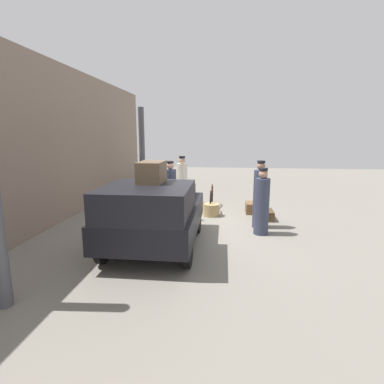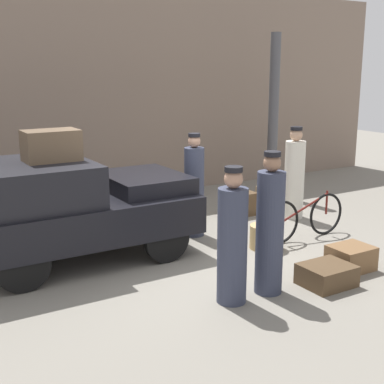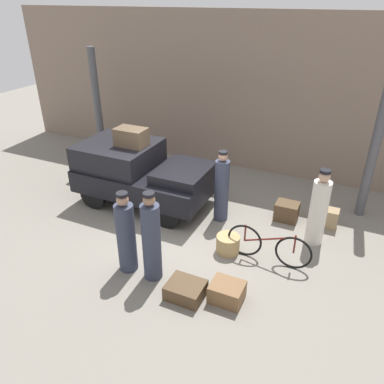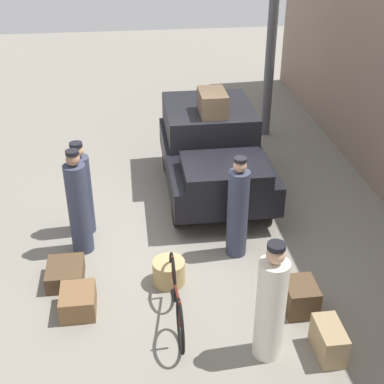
# 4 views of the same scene
# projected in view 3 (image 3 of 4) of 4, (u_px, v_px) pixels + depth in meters

# --- Properties ---
(ground_plane) EXTENTS (30.00, 30.00, 0.00)m
(ground_plane) POSITION_uv_depth(u_px,v_px,m) (181.00, 230.00, 8.63)
(ground_plane) COLOR gray
(station_building_facade) EXTENTS (16.00, 0.15, 4.50)m
(station_building_facade) POSITION_uv_depth(u_px,v_px,m) (242.00, 94.00, 10.84)
(station_building_facade) COLOR gray
(station_building_facade) RESTS_ON ground
(canopy_pillar_left) EXTENTS (0.22, 0.22, 3.52)m
(canopy_pillar_left) POSITION_uv_depth(u_px,v_px,m) (98.00, 108.00, 11.35)
(canopy_pillar_left) COLOR #4C4C51
(canopy_pillar_left) RESTS_ON ground
(canopy_pillar_right) EXTENTS (0.22, 0.22, 3.52)m
(canopy_pillar_right) POSITION_uv_depth(u_px,v_px,m) (375.00, 147.00, 8.46)
(canopy_pillar_right) COLOR #4C4C51
(canopy_pillar_right) RESTS_ON ground
(truck) EXTENTS (3.35, 1.86, 1.51)m
(truck) POSITION_uv_depth(u_px,v_px,m) (140.00, 171.00, 9.49)
(truck) COLOR black
(truck) RESTS_ON ground
(bicycle) EXTENTS (1.72, 0.04, 0.77)m
(bicycle) POSITION_uv_depth(u_px,v_px,m) (268.00, 246.00, 7.47)
(bicycle) COLOR black
(bicycle) RESTS_ON ground
(wicker_basket) EXTENTS (0.49, 0.49, 0.38)m
(wicker_basket) POSITION_uv_depth(u_px,v_px,m) (228.00, 244.00, 7.84)
(wicker_basket) COLOR tan
(wicker_basket) RESTS_ON ground
(conductor_in_dark_uniform) EXTENTS (0.35, 0.35, 1.82)m
(conductor_in_dark_uniform) POSITION_uv_depth(u_px,v_px,m) (151.00, 240.00, 6.85)
(conductor_in_dark_uniform) COLOR #33384C
(conductor_in_dark_uniform) RESTS_ON ground
(porter_carrying_trunk) EXTENTS (0.36, 0.36, 1.69)m
(porter_carrying_trunk) POSITION_uv_depth(u_px,v_px,m) (126.00, 235.00, 7.10)
(porter_carrying_trunk) COLOR #33384C
(porter_carrying_trunk) RESTS_ON ground
(porter_standing_middle) EXTENTS (0.38, 0.38, 1.73)m
(porter_standing_middle) POSITION_uv_depth(u_px,v_px,m) (318.00, 210.00, 7.88)
(porter_standing_middle) COLOR silver
(porter_standing_middle) RESTS_ON ground
(porter_lifting_near_truck) EXTENTS (0.34, 0.34, 1.75)m
(porter_lifting_near_truck) POSITION_uv_depth(u_px,v_px,m) (222.00, 189.00, 8.71)
(porter_lifting_near_truck) COLOR #33384C
(porter_lifting_near_truck) RESTS_ON ground
(trunk_large_brown) EXTENTS (0.59, 0.32, 0.45)m
(trunk_large_brown) POSITION_uv_depth(u_px,v_px,m) (325.00, 217.00, 8.72)
(trunk_large_brown) COLOR #937A56
(trunk_large_brown) RESTS_ON ground
(suitcase_small_leather) EXTENTS (0.66, 0.55, 0.28)m
(suitcase_small_leather) POSITION_uv_depth(u_px,v_px,m) (186.00, 290.00, 6.69)
(suitcase_small_leather) COLOR #4C3823
(suitcase_small_leather) RESTS_ON ground
(trunk_wicker_pale) EXTENTS (0.54, 0.44, 0.44)m
(trunk_wicker_pale) POSITION_uv_depth(u_px,v_px,m) (287.00, 211.00, 8.95)
(trunk_wicker_pale) COLOR #4C3823
(trunk_wicker_pale) RESTS_ON ground
(suitcase_tan_flat) EXTENTS (0.58, 0.49, 0.34)m
(suitcase_tan_flat) POSITION_uv_depth(u_px,v_px,m) (227.00, 292.00, 6.60)
(suitcase_tan_flat) COLOR brown
(suitcase_tan_flat) RESTS_ON ground
(trunk_on_truck_roof) EXTENTS (0.76, 0.50, 0.44)m
(trunk_on_truck_roof) POSITION_uv_depth(u_px,v_px,m) (131.00, 137.00, 9.14)
(trunk_on_truck_roof) COLOR brown
(trunk_on_truck_roof) RESTS_ON truck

